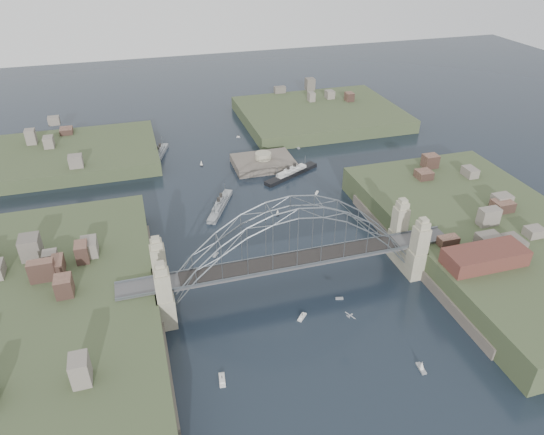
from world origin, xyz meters
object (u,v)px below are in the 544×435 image
at_px(naval_cruiser_near, 220,205).
at_px(fort_island, 263,167).
at_px(ocean_liner, 291,173).
at_px(bridge, 293,247).
at_px(wharf_shed, 485,257).
at_px(naval_cruiser_far, 160,153).

bearing_deg(naval_cruiser_near, fort_island, 50.25).
distance_m(fort_island, naval_cruiser_near, 33.77).
bearing_deg(ocean_liner, naval_cruiser_near, -151.88).
bearing_deg(naval_cruiser_near, bridge, -77.73).
xyz_separation_m(wharf_shed, ocean_liner, (-24.43, 73.64, -9.09)).
bearing_deg(wharf_shed, naval_cruiser_near, 132.70).
bearing_deg(naval_cruiser_far, naval_cruiser_near, -72.74).
distance_m(naval_cruiser_near, ocean_liner, 33.06).
xyz_separation_m(fort_island, naval_cruiser_far, (-36.01, 20.51, 1.30)).
relative_size(bridge, fort_island, 3.82).
height_order(naval_cruiser_near, ocean_liner, naval_cruiser_near).
relative_size(wharf_shed, naval_cruiser_far, 1.10).
distance_m(wharf_shed, naval_cruiser_near, 79.52).
bearing_deg(bridge, fort_island, 80.27).
distance_m(fort_island, ocean_liner, 12.90).
xyz_separation_m(bridge, naval_cruiser_near, (-9.58, 44.05, -11.38)).
distance_m(bridge, naval_cruiser_far, 94.33).
bearing_deg(ocean_liner, bridge, -108.17).
bearing_deg(naval_cruiser_near, ocean_liner, 28.12).
bearing_deg(naval_cruiser_far, wharf_shed, -56.95).
xyz_separation_m(bridge, naval_cruiser_far, (-24.01, 90.51, -11.36)).
relative_size(fort_island, naval_cruiser_near, 1.14).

